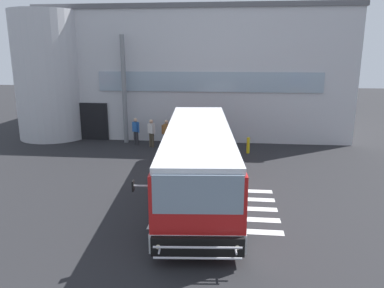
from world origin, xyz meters
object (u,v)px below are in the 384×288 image
passenger_near_column (136,130)px  safety_bollard_yellow (248,145)px  entry_support_column (124,90)px  bus_main_foreground (198,160)px  passenger_at_curb_edge (167,132)px  passenger_by_doorway (151,132)px

passenger_near_column → safety_bollard_yellow: passenger_near_column is taller
entry_support_column → passenger_near_column: 2.58m
bus_main_foreground → safety_bollard_yellow: size_ratio=12.97×
passenger_near_column → passenger_at_curb_edge: (1.98, -0.39, 0.03)m
entry_support_column → bus_main_foreground: size_ratio=0.57×
passenger_near_column → safety_bollard_yellow: 6.90m
safety_bollard_yellow → passenger_near_column: bearing=170.1°
entry_support_column → passenger_at_curb_edge: (2.78, -1.00, -2.33)m
safety_bollard_yellow → entry_support_column: bearing=166.6°
bus_main_foreground → passenger_near_column: (-4.51, 7.45, -0.40)m
bus_main_foreground → passenger_at_curb_edge: bus_main_foreground is taller
passenger_at_curb_edge → safety_bollard_yellow: passenger_at_curb_edge is taller
entry_support_column → bus_main_foreground: entry_support_column is taller
passenger_near_column → passenger_by_doorway: bearing=-19.8°
bus_main_foreground → passenger_by_doorway: (-3.45, 7.07, -0.40)m
bus_main_foreground → passenger_by_doorway: size_ratio=6.97×
bus_main_foreground → passenger_at_curb_edge: size_ratio=6.97×
passenger_by_doorway → safety_bollard_yellow: size_ratio=1.86×
entry_support_column → safety_bollard_yellow: size_ratio=7.33×
bus_main_foreground → passenger_near_column: size_ratio=6.97×
entry_support_column → bus_main_foreground: (5.31, -8.07, -1.96)m
safety_bollard_yellow → bus_main_foreground: bearing=-109.9°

